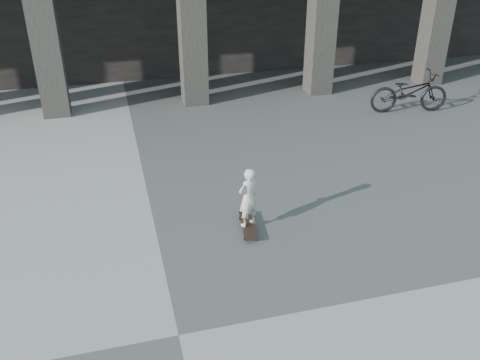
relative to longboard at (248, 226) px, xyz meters
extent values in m
plane|color=#4B4C49|center=(-1.46, -2.05, -0.07)|extent=(90.00, 90.00, 0.00)
cube|color=#2D2A25|center=(-3.24, 6.45, 1.93)|extent=(0.65, 0.65, 4.00)
cube|color=#2D2A25|center=(0.33, 6.45, 1.93)|extent=(0.65, 0.65, 4.00)
cube|color=#2D2A25|center=(3.90, 6.45, 1.93)|extent=(0.65, 0.65, 4.00)
cube|color=#2D2A25|center=(7.47, 6.45, 1.93)|extent=(0.65, 0.65, 4.00)
cube|color=black|center=(0.00, 0.00, 0.01)|extent=(0.32, 0.89, 0.02)
cube|color=#B2B2B7|center=(0.04, 0.30, -0.03)|extent=(0.19, 0.07, 0.03)
cube|color=#B2B2B7|center=(-0.04, -0.30, -0.03)|extent=(0.19, 0.07, 0.03)
cylinder|color=black|center=(-0.05, 0.31, -0.04)|extent=(0.04, 0.07, 0.06)
cylinder|color=black|center=(0.13, 0.29, -0.04)|extent=(0.04, 0.07, 0.06)
cylinder|color=black|center=(-0.13, -0.29, -0.04)|extent=(0.04, 0.07, 0.06)
cylinder|color=black|center=(0.05, -0.31, -0.04)|extent=(0.04, 0.07, 0.06)
imported|color=beige|center=(0.00, 0.00, 0.52)|extent=(0.43, 0.37, 1.00)
imported|color=black|center=(5.51, 4.31, 0.46)|extent=(2.09, 1.02, 1.05)
camera|label=1|loc=(-1.92, -6.68, 4.46)|focal=38.00mm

